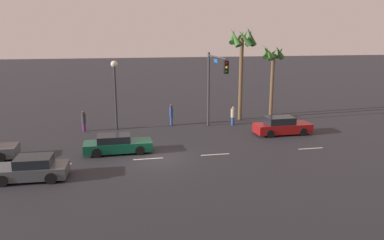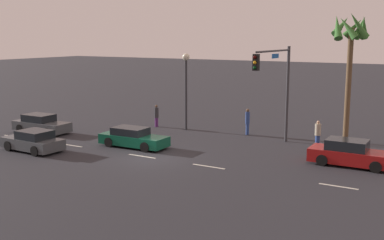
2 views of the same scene
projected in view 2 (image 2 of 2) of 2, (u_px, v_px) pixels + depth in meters
name	position (u px, v px, depth m)	size (l,w,h in m)	color
ground_plane	(149.00, 157.00, 28.53)	(220.00, 220.00, 0.00)	#28282D
lane_stripe_1	(15.00, 137.00, 34.40)	(2.26, 0.14, 0.01)	silver
lane_stripe_2	(69.00, 145.00, 31.76)	(2.27, 0.14, 0.01)	silver
lane_stripe_3	(142.00, 156.00, 28.79)	(1.96, 0.14, 0.01)	silver
lane_stripe_4	(209.00, 166.00, 26.53)	(2.01, 0.14, 0.01)	silver
lane_stripe_5	(338.00, 186.00, 23.00)	(1.88, 0.14, 0.01)	silver
car_0	(133.00, 138.00, 31.14)	(4.65, 1.83, 1.29)	#0F5138
car_1	(350.00, 154.00, 26.62)	(4.60, 1.88, 1.47)	maroon
car_2	(41.00, 124.00, 35.80)	(4.57, 1.90, 1.38)	#474C51
car_3	(33.00, 141.00, 30.08)	(4.13, 2.08, 1.34)	#474C51
traffic_signal	(278.00, 79.00, 30.45)	(0.32, 5.86, 6.52)	#38383D
streetlamp	(186.00, 76.00, 36.23)	(0.56, 0.56, 5.89)	#2D2D33
pedestrian_0	(156.00, 115.00, 38.07)	(0.50, 0.50, 1.77)	#59266B
pedestrian_1	(318.00, 133.00, 31.43)	(0.46, 0.46, 1.69)	#2D478C
pedestrian_2	(248.00, 121.00, 34.96)	(0.45, 0.45, 1.93)	#2D478C
palm_tree_0	(351.00, 40.00, 31.43)	(2.74, 2.68, 8.79)	brown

